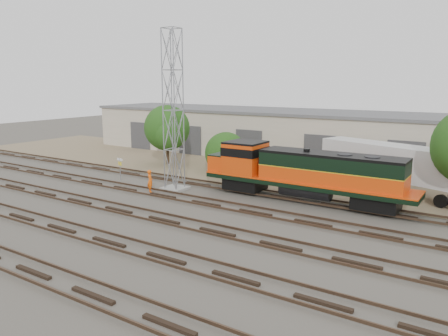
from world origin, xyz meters
The scene contains 11 objects.
ground centered at (0.00, 0.00, 0.00)m, with size 140.00×140.00×0.00m, color #47423A.
dirt_strip centered at (0.00, 15.00, 0.01)m, with size 80.00×16.00×0.02m, color #726047.
tracks centered at (0.00, -3.00, 0.08)m, with size 80.00×20.40×0.28m.
warehouse centered at (0.04, 22.98, 2.65)m, with size 58.40×10.40×5.30m.
locomotive centered at (5.31, 6.00, 2.18)m, with size 15.58×2.73×3.75m.
signal_tower centered at (-4.58, 3.65, 6.09)m, with size 1.84×1.84×12.48m.
sign_post centered at (-10.67, 3.59, 1.41)m, with size 0.81×0.20×2.01m.
worker centered at (-5.70, 1.98, 0.89)m, with size 0.65×0.42×1.77m, color #FA5C0D.
semi_trailer centered at (10.64, 11.91, 2.37)m, with size 12.38×6.41×3.78m.
tree_west centered at (-11.99, 11.62, 3.69)m, with size 4.96×4.72×6.18m.
tree_mid centered at (-4.84, 11.78, 1.68)m, with size 4.26×4.06×4.06m.
Camera 1 is at (17.32, -22.73, 8.58)m, focal length 35.00 mm.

